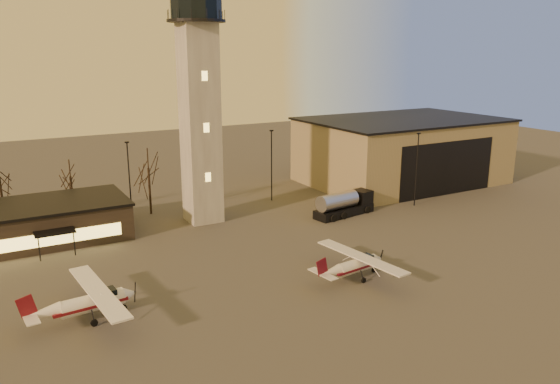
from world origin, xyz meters
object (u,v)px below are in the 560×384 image
object	(u,v)px
control_tower	(199,90)
terminal	(9,226)
cessna_rear	(94,305)
cessna_front	(358,267)
fuel_truck	(344,206)
hangar	(402,150)

from	to	relation	value
control_tower	terminal	world-z (taller)	control_tower
control_tower	cessna_rear	xyz separation A→B (m)	(-17.30, -20.11, -15.20)
cessna_front	cessna_rear	bearing A→B (deg)	163.39
cessna_front	fuel_truck	size ratio (longest dim) A/B	1.23
cessna_front	fuel_truck	distance (m)	20.12
terminal	fuel_truck	bearing A→B (deg)	-13.02
hangar	control_tower	bearing A→B (deg)	-173.69
hangar	fuel_truck	bearing A→B (deg)	-150.39
control_tower	cessna_rear	bearing A→B (deg)	-130.70
control_tower	fuel_truck	size ratio (longest dim) A/B	3.65
control_tower	cessna_front	world-z (taller)	control_tower
hangar	cessna_front	size ratio (longest dim) A/B	2.79
control_tower	hangar	world-z (taller)	control_tower
cessna_rear	control_tower	bearing A→B (deg)	44.38
terminal	cessna_front	xyz separation A→B (m)	(28.03, -26.00, -1.13)
hangar	terminal	bearing A→B (deg)	-178.03
cessna_rear	fuel_truck	xyz separation A→B (m)	(34.03, 13.14, 0.14)
cessna_rear	cessna_front	bearing A→B (deg)	-14.42
hangar	cessna_front	xyz separation A→B (m)	(-29.97, -27.99, -4.12)
control_tower	terminal	xyz separation A→B (m)	(-21.99, 1.98, -14.17)
fuel_truck	hangar	bearing A→B (deg)	21.19
cessna_rear	hangar	bearing A→B (deg)	19.40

